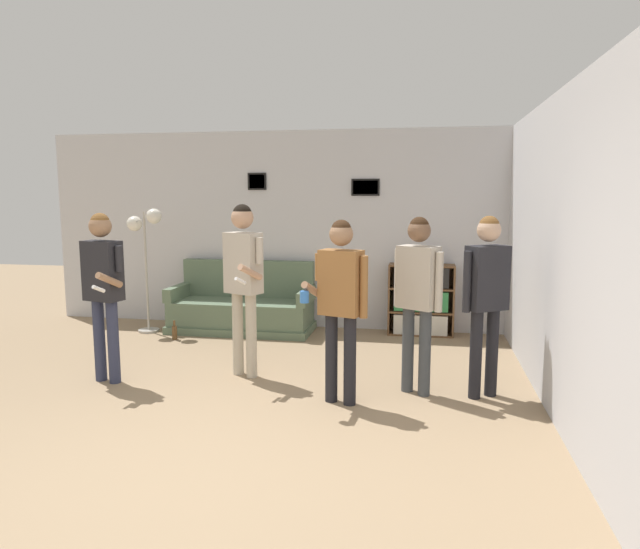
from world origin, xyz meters
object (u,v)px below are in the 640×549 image
object	(u,v)px
person_player_foreground_left	(103,280)
person_spectator_far_right	(487,288)
floor_lamp	(145,237)
person_player_foreground_center	(243,271)
person_watcher_holding_cup	(341,293)
couch	(243,308)
drinking_cup	(425,261)
person_spectator_near_bookshelf	(418,287)
bottle_on_floor	(175,332)
bookshelf	(421,300)

from	to	relation	value
person_player_foreground_left	person_spectator_far_right	world-z (taller)	person_player_foreground_left
floor_lamp	person_player_foreground_left	size ratio (longest dim) A/B	0.99
person_player_foreground_left	person_player_foreground_center	xyz separation A→B (m)	(1.28, 0.43, 0.06)
person_player_foreground_left	person_watcher_holding_cup	distance (m)	2.36
couch	drinking_cup	distance (m)	2.53
person_spectator_near_bookshelf	drinking_cup	size ratio (longest dim) A/B	15.81
person_watcher_holding_cup	bottle_on_floor	size ratio (longest dim) A/B	6.63
bookshelf	floor_lamp	size ratio (longest dim) A/B	0.56
person_player_foreground_center	drinking_cup	size ratio (longest dim) A/B	16.81
drinking_cup	person_player_foreground_left	bearing A→B (deg)	-140.76
person_spectator_far_right	drinking_cup	world-z (taller)	person_spectator_far_right
bottle_on_floor	floor_lamp	bearing A→B (deg)	147.74
bookshelf	person_spectator_far_right	xyz separation A→B (m)	(0.58, -2.27, 0.55)
drinking_cup	person_spectator_far_right	bearing A→B (deg)	-76.52
couch	person_watcher_holding_cup	size ratio (longest dim) A/B	1.18
bookshelf	person_spectator_far_right	distance (m)	2.41
couch	bottle_on_floor	xyz separation A→B (m)	(-0.70, -0.64, -0.21)
bottle_on_floor	couch	bearing A→B (deg)	42.33
floor_lamp	person_spectator_near_bookshelf	world-z (taller)	floor_lamp
couch	person_player_foreground_center	distance (m)	2.14
couch	person_spectator_far_right	world-z (taller)	person_spectator_far_right
bookshelf	person_player_foreground_left	distance (m)	3.97
couch	drinking_cup	world-z (taller)	drinking_cup
floor_lamp	person_player_foreground_center	bearing A→B (deg)	-40.21
person_player_foreground_left	drinking_cup	world-z (taller)	person_player_foreground_left
couch	person_spectator_near_bookshelf	distance (m)	3.24
couch	bottle_on_floor	distance (m)	0.97
bookshelf	bottle_on_floor	distance (m)	3.22
person_watcher_holding_cup	floor_lamp	bearing A→B (deg)	143.63
person_player_foreground_center	bottle_on_floor	xyz separation A→B (m)	(-1.34, 1.25, -0.99)
floor_lamp	person_spectator_far_right	xyz separation A→B (m)	(4.20, -1.77, -0.27)
bottle_on_floor	drinking_cup	size ratio (longest dim) A/B	2.36
bottle_on_floor	drinking_cup	xyz separation A→B (m)	(3.13, 0.83, 0.89)
bookshelf	floor_lamp	distance (m)	3.74
couch	floor_lamp	size ratio (longest dim) A/B	1.16
couch	drinking_cup	size ratio (longest dim) A/B	18.49
bookshelf	person_player_foreground_left	xyz separation A→B (m)	(-3.03, -2.51, 0.56)
person_player_foreground_center	person_spectator_far_right	world-z (taller)	person_player_foreground_center
bookshelf	person_player_foreground_center	bearing A→B (deg)	-130.06
person_player_foreground_left	person_spectator_far_right	xyz separation A→B (m)	(3.61, 0.23, -0.01)
person_player_foreground_center	drinking_cup	bearing A→B (deg)	49.31
person_player_foreground_center	person_spectator_near_bookshelf	size ratio (longest dim) A/B	1.06
person_spectator_near_bookshelf	person_spectator_far_right	size ratio (longest dim) A/B	0.99
person_watcher_holding_cup	person_spectator_far_right	xyz separation A→B (m)	(1.26, 0.39, 0.02)
person_player_foreground_left	bottle_on_floor	world-z (taller)	person_player_foreground_left
couch	floor_lamp	world-z (taller)	floor_lamp
floor_lamp	person_player_foreground_center	distance (m)	2.45
person_player_foreground_left	bottle_on_floor	xyz separation A→B (m)	(-0.06, 1.67, -0.93)
person_player_foreground_left	person_watcher_holding_cup	bearing A→B (deg)	-3.91
person_player_foreground_center	person_spectator_near_bookshelf	world-z (taller)	person_player_foreground_center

